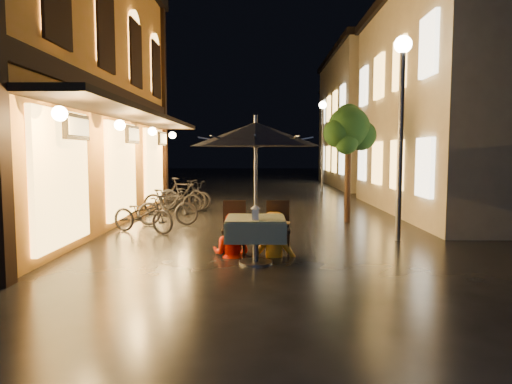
{
  "coord_description": "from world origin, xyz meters",
  "views": [
    {
      "loc": [
        0.09,
        -7.55,
        1.86
      ],
      "look_at": [
        0.01,
        0.54,
        1.15
      ],
      "focal_mm": 32.0,
      "sensor_mm": 36.0,
      "label": 1
    }
  ],
  "objects_px": {
    "cafe_table": "(256,229)",
    "bicycle_0": "(143,214)",
    "person_yellow": "(274,213)",
    "table_lantern": "(255,211)",
    "person_orange": "(231,215)",
    "patio_umbrella": "(256,134)",
    "streetlamp_near": "(401,101)"
  },
  "relations": [
    {
      "from": "table_lantern",
      "to": "bicycle_0",
      "type": "relative_size",
      "value": 0.15
    },
    {
      "from": "streetlamp_near",
      "to": "patio_umbrella",
      "type": "xyz_separation_m",
      "value": [
        -2.99,
        -2.06,
        -0.77
      ]
    },
    {
      "from": "person_yellow",
      "to": "table_lantern",
      "type": "bearing_deg",
      "value": 69.01
    },
    {
      "from": "person_orange",
      "to": "person_yellow",
      "type": "relative_size",
      "value": 0.96
    },
    {
      "from": "patio_umbrella",
      "to": "person_yellow",
      "type": "height_order",
      "value": "patio_umbrella"
    },
    {
      "from": "table_lantern",
      "to": "person_yellow",
      "type": "xyz_separation_m",
      "value": [
        0.32,
        0.86,
        -0.14
      ]
    },
    {
      "from": "cafe_table",
      "to": "person_orange",
      "type": "height_order",
      "value": "person_orange"
    },
    {
      "from": "cafe_table",
      "to": "patio_umbrella",
      "type": "xyz_separation_m",
      "value": [
        -0.0,
        0.0,
        1.56
      ]
    },
    {
      "from": "person_yellow",
      "to": "bicycle_0",
      "type": "distance_m",
      "value": 3.77
    },
    {
      "from": "table_lantern",
      "to": "bicycle_0",
      "type": "xyz_separation_m",
      "value": [
        -2.63,
        3.18,
        -0.49
      ]
    },
    {
      "from": "streetlamp_near",
      "to": "person_orange",
      "type": "distance_m",
      "value": 4.32
    },
    {
      "from": "cafe_table",
      "to": "bicycle_0",
      "type": "xyz_separation_m",
      "value": [
        -2.63,
        2.89,
        -0.16
      ]
    },
    {
      "from": "patio_umbrella",
      "to": "person_yellow",
      "type": "relative_size",
      "value": 1.59
    },
    {
      "from": "cafe_table",
      "to": "person_orange",
      "type": "xyz_separation_m",
      "value": [
        -0.44,
        0.59,
        0.16
      ]
    },
    {
      "from": "table_lantern",
      "to": "person_yellow",
      "type": "relative_size",
      "value": 0.16
    },
    {
      "from": "table_lantern",
      "to": "bicycle_0",
      "type": "height_order",
      "value": "table_lantern"
    },
    {
      "from": "cafe_table",
      "to": "bicycle_0",
      "type": "bearing_deg",
      "value": 132.25
    },
    {
      "from": "patio_umbrella",
      "to": "bicycle_0",
      "type": "bearing_deg",
      "value": 132.25
    },
    {
      "from": "patio_umbrella",
      "to": "bicycle_0",
      "type": "distance_m",
      "value": 4.27
    },
    {
      "from": "patio_umbrella",
      "to": "person_yellow",
      "type": "distance_m",
      "value": 1.52
    },
    {
      "from": "table_lantern",
      "to": "person_yellow",
      "type": "height_order",
      "value": "person_yellow"
    },
    {
      "from": "person_orange",
      "to": "bicycle_0",
      "type": "relative_size",
      "value": 0.91
    },
    {
      "from": "cafe_table",
      "to": "person_yellow",
      "type": "xyz_separation_m",
      "value": [
        0.32,
        0.57,
        0.19
      ]
    },
    {
      "from": "streetlamp_near",
      "to": "bicycle_0",
      "type": "distance_m",
      "value": 6.2
    },
    {
      "from": "person_orange",
      "to": "cafe_table",
      "type": "bearing_deg",
      "value": 143.89
    },
    {
      "from": "patio_umbrella",
      "to": "person_orange",
      "type": "bearing_deg",
      "value": 126.92
    },
    {
      "from": "cafe_table",
      "to": "table_lantern",
      "type": "relative_size",
      "value": 3.96
    },
    {
      "from": "table_lantern",
      "to": "person_yellow",
      "type": "distance_m",
      "value": 0.93
    },
    {
      "from": "person_orange",
      "to": "bicycle_0",
      "type": "xyz_separation_m",
      "value": [
        -2.19,
        2.3,
        -0.32
      ]
    },
    {
      "from": "table_lantern",
      "to": "person_orange",
      "type": "relative_size",
      "value": 0.17
    },
    {
      "from": "cafe_table",
      "to": "bicycle_0",
      "type": "relative_size",
      "value": 0.61
    },
    {
      "from": "streetlamp_near",
      "to": "patio_umbrella",
      "type": "height_order",
      "value": "streetlamp_near"
    }
  ]
}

